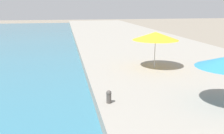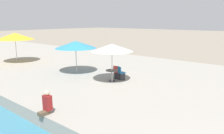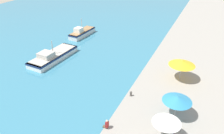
{
  "view_description": "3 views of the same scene",
  "coord_description": "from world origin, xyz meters",
  "px_view_note": "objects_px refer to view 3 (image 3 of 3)",
  "views": [
    {
      "loc": [
        -1.39,
        2.11,
        5.32
      ],
      "look_at": [
        1.5,
        17.42,
        1.46
      ],
      "focal_mm": 40.0,
      "sensor_mm": 36.0,
      "label": 1
    },
    {
      "loc": [
        -4.64,
        -0.25,
        4.55
      ],
      "look_at": [
        5.72,
        8.39,
        1.66
      ],
      "focal_mm": 35.0,
      "sensor_mm": 36.0,
      "label": 2
    },
    {
      "loc": [
        7.36,
        -6.89,
        16.35
      ],
      "look_at": [
        -4.0,
        18.0,
        1.26
      ],
      "focal_mm": 35.0,
      "sensor_mm": 36.0,
      "label": 3
    }
  ],
  "objects_px": {
    "cafe_umbrella_white": "(177,99)",
    "cafe_umbrella_striped": "(182,63)",
    "cafe_table": "(167,134)",
    "person_at_quay": "(107,124)",
    "cafe_umbrella_pink": "(167,121)",
    "fishing_boat_near": "(53,56)",
    "fishing_boat_mid": "(82,33)",
    "mooring_bollard": "(131,93)"
  },
  "relations": [
    {
      "from": "cafe_umbrella_white",
      "to": "mooring_bollard",
      "type": "distance_m",
      "value": 5.84
    },
    {
      "from": "fishing_boat_near",
      "to": "cafe_table",
      "type": "xyz_separation_m",
      "value": [
        20.74,
        -9.8,
        0.51
      ]
    },
    {
      "from": "mooring_bollard",
      "to": "fishing_boat_mid",
      "type": "bearing_deg",
      "value": 135.81
    },
    {
      "from": "cafe_umbrella_white",
      "to": "person_at_quay",
      "type": "relative_size",
      "value": 2.92
    },
    {
      "from": "fishing_boat_mid",
      "to": "cafe_umbrella_white",
      "type": "relative_size",
      "value": 2.28
    },
    {
      "from": "fishing_boat_near",
      "to": "cafe_umbrella_white",
      "type": "height_order",
      "value": "fishing_boat_near"
    },
    {
      "from": "fishing_boat_mid",
      "to": "cafe_umbrella_white",
      "type": "height_order",
      "value": "fishing_boat_mid"
    },
    {
      "from": "fishing_boat_mid",
      "to": "cafe_table",
      "type": "relative_size",
      "value": 8.67
    },
    {
      "from": "fishing_boat_mid",
      "to": "cafe_umbrella_pink",
      "type": "xyz_separation_m",
      "value": [
        21.94,
        -21.33,
        2.12
      ]
    },
    {
      "from": "person_at_quay",
      "to": "mooring_bollard",
      "type": "height_order",
      "value": "person_at_quay"
    },
    {
      "from": "mooring_bollard",
      "to": "cafe_table",
      "type": "bearing_deg",
      "value": -42.23
    },
    {
      "from": "cafe_table",
      "to": "person_at_quay",
      "type": "distance_m",
      "value": 5.78
    },
    {
      "from": "cafe_umbrella_pink",
      "to": "cafe_umbrella_striped",
      "type": "bearing_deg",
      "value": 92.43
    },
    {
      "from": "cafe_umbrella_pink",
      "to": "cafe_table",
      "type": "height_order",
      "value": "cafe_umbrella_pink"
    },
    {
      "from": "mooring_bollard",
      "to": "cafe_umbrella_white",
      "type": "bearing_deg",
      "value": -13.27
    },
    {
      "from": "fishing_boat_near",
      "to": "cafe_table",
      "type": "bearing_deg",
      "value": -22.09
    },
    {
      "from": "fishing_boat_mid",
      "to": "mooring_bollard",
      "type": "relative_size",
      "value": 10.61
    },
    {
      "from": "cafe_umbrella_white",
      "to": "mooring_bollard",
      "type": "height_order",
      "value": "cafe_umbrella_white"
    },
    {
      "from": "fishing_boat_near",
      "to": "person_at_quay",
      "type": "xyz_separation_m",
      "value": [
        15.07,
        -10.93,
        0.44
      ]
    },
    {
      "from": "fishing_boat_mid",
      "to": "fishing_boat_near",
      "type": "bearing_deg",
      "value": -79.43
    },
    {
      "from": "fishing_boat_near",
      "to": "cafe_umbrella_white",
      "type": "relative_size",
      "value": 3.06
    },
    {
      "from": "person_at_quay",
      "to": "cafe_umbrella_pink",
      "type": "bearing_deg",
      "value": 10.06
    },
    {
      "from": "cafe_umbrella_white",
      "to": "cafe_umbrella_striped",
      "type": "relative_size",
      "value": 0.88
    },
    {
      "from": "mooring_bollard",
      "to": "fishing_boat_near",
      "type": "bearing_deg",
      "value": 162.15
    },
    {
      "from": "fishing_boat_mid",
      "to": "cafe_umbrella_striped",
      "type": "bearing_deg",
      "value": -21.33
    },
    {
      "from": "cafe_table",
      "to": "person_at_quay",
      "type": "height_order",
      "value": "person_at_quay"
    },
    {
      "from": "cafe_table",
      "to": "cafe_umbrella_white",
      "type": "bearing_deg",
      "value": 88.56
    },
    {
      "from": "fishing_boat_mid",
      "to": "cafe_umbrella_white",
      "type": "bearing_deg",
      "value": -34.79
    },
    {
      "from": "person_at_quay",
      "to": "cafe_table",
      "type": "bearing_deg",
      "value": 11.36
    },
    {
      "from": "cafe_umbrella_white",
      "to": "person_at_quay",
      "type": "distance_m",
      "value": 7.61
    },
    {
      "from": "cafe_umbrella_pink",
      "to": "cafe_umbrella_white",
      "type": "height_order",
      "value": "cafe_umbrella_pink"
    },
    {
      "from": "fishing_boat_mid",
      "to": "cafe_umbrella_pink",
      "type": "relative_size",
      "value": 2.66
    },
    {
      "from": "cafe_umbrella_pink",
      "to": "cafe_umbrella_white",
      "type": "xyz_separation_m",
      "value": [
        0.28,
        3.72,
        -0.09
      ]
    },
    {
      "from": "cafe_umbrella_pink",
      "to": "cafe_table",
      "type": "relative_size",
      "value": 3.26
    },
    {
      "from": "cafe_umbrella_striped",
      "to": "person_at_quay",
      "type": "bearing_deg",
      "value": -112.07
    },
    {
      "from": "cafe_umbrella_striped",
      "to": "person_at_quay",
      "type": "xyz_separation_m",
      "value": [
        -5.0,
        -12.32,
        -1.99
      ]
    },
    {
      "from": "person_at_quay",
      "to": "mooring_bollard",
      "type": "relative_size",
      "value": 1.59
    },
    {
      "from": "fishing_boat_near",
      "to": "cafe_umbrella_white",
      "type": "distance_m",
      "value": 21.84
    },
    {
      "from": "cafe_table",
      "to": "person_at_quay",
      "type": "bearing_deg",
      "value": -168.64
    },
    {
      "from": "cafe_umbrella_striped",
      "to": "cafe_table",
      "type": "relative_size",
      "value": 4.31
    },
    {
      "from": "cafe_umbrella_striped",
      "to": "fishing_boat_near",
      "type": "bearing_deg",
      "value": -176.04
    },
    {
      "from": "fishing_boat_near",
      "to": "cafe_table",
      "type": "distance_m",
      "value": 22.94
    }
  ]
}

